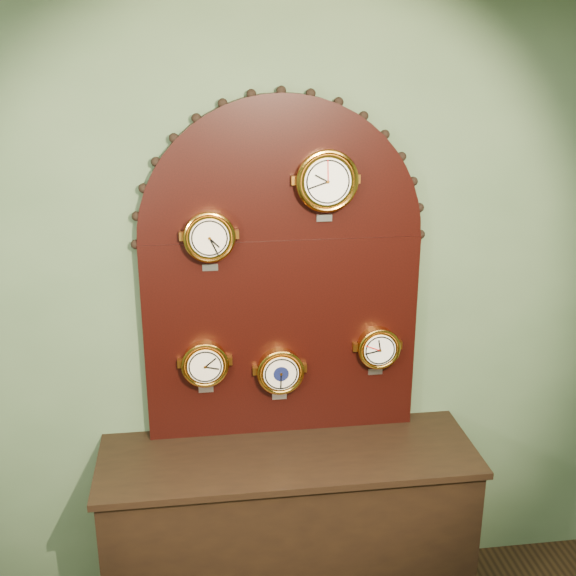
{
  "coord_description": "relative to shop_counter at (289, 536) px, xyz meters",
  "views": [
    {
      "loc": [
        -0.37,
        -0.46,
        2.52
      ],
      "look_at": [
        0.0,
        2.25,
        1.58
      ],
      "focal_mm": 44.9,
      "sensor_mm": 36.0,
      "label": 1
    }
  ],
  "objects": [
    {
      "name": "wall_back",
      "position": [
        0.0,
        0.27,
        1.0
      ],
      "size": [
        4.0,
        0.0,
        4.0
      ],
      "primitive_type": "plane",
      "rotation": [
        1.57,
        0.0,
        0.0
      ],
      "color": "#4A6343",
      "rests_on": "ground"
    },
    {
      "name": "shop_counter",
      "position": [
        0.0,
        0.0,
        0.0
      ],
      "size": [
        1.6,
        0.5,
        0.8
      ],
      "primitive_type": "cube",
      "color": "black",
      "rests_on": "ground_plane"
    },
    {
      "name": "display_board",
      "position": [
        0.0,
        0.22,
        1.23
      ],
      "size": [
        1.26,
        0.06,
        1.53
      ],
      "color": "black",
      "rests_on": "shop_counter"
    },
    {
      "name": "roman_clock",
      "position": [
        -0.3,
        0.15,
        1.37
      ],
      "size": [
        0.21,
        0.08,
        0.26
      ],
      "color": "orange",
      "rests_on": "display_board"
    },
    {
      "name": "arabic_clock",
      "position": [
        0.18,
        0.15,
        1.59
      ],
      "size": [
        0.26,
        0.08,
        0.31
      ],
      "color": "orange",
      "rests_on": "display_board"
    },
    {
      "name": "hygrometer",
      "position": [
        -0.34,
        0.15,
        0.81
      ],
      "size": [
        0.21,
        0.08,
        0.26
      ],
      "color": "orange",
      "rests_on": "display_board"
    },
    {
      "name": "barometer",
      "position": [
        -0.02,
        0.15,
        0.75
      ],
      "size": [
        0.21,
        0.08,
        0.26
      ],
      "color": "orange",
      "rests_on": "display_board"
    },
    {
      "name": "tide_clock",
      "position": [
        0.42,
        0.15,
        0.84
      ],
      "size": [
        0.19,
        0.08,
        0.24
      ],
      "color": "orange",
      "rests_on": "display_board"
    }
  ]
}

